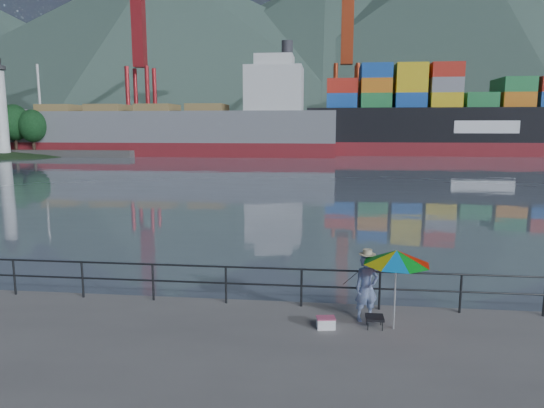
{
  "coord_description": "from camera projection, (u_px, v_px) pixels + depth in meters",
  "views": [
    {
      "loc": [
        1.59,
        -10.4,
        4.67
      ],
      "look_at": [
        -0.26,
        6.0,
        2.0
      ],
      "focal_mm": 32.0,
      "sensor_mm": 36.0,
      "label": 1
    }
  ],
  "objects": [
    {
      "name": "port_cranes",
      "position": [
        492.0,
        62.0,
        87.56
      ],
      "size": [
        116.0,
        28.0,
        38.4
      ],
      "color": "red",
      "rests_on": "ground"
    },
    {
      "name": "fisherman",
      "position": [
        366.0,
        288.0,
        11.65
      ],
      "size": [
        0.69,
        0.57,
        1.62
      ],
      "primitive_type": "imported",
      "rotation": [
        0.0,
        0.0,
        0.35
      ],
      "color": "#264F9C",
      "rests_on": "ground"
    },
    {
      "name": "container_stacks",
      "position": [
        478.0,
        135.0,
        98.65
      ],
      "size": [
        58.0,
        5.4,
        7.8
      ],
      "color": "orange",
      "rests_on": "ground"
    },
    {
      "name": "far_dock",
      "position": [
        367.0,
        148.0,
        101.26
      ],
      "size": [
        200.0,
        40.0,
        0.4
      ],
      "primitive_type": "cube",
      "color": "#514F4C",
      "rests_on": "ground"
    },
    {
      "name": "guardrail",
      "position": [
        263.0,
        286.0,
        12.71
      ],
      "size": [
        22.0,
        0.06,
        1.03
      ],
      "color": "#2D3033",
      "rests_on": "ground"
    },
    {
      "name": "bulk_carrier",
      "position": [
        182.0,
        129.0,
        80.83
      ],
      "size": [
        54.67,
        9.46,
        14.5
      ],
      "color": "maroon",
      "rests_on": "ground"
    },
    {
      "name": "fishing_rod",
      "position": [
        358.0,
        304.0,
        12.85
      ],
      "size": [
        0.76,
        1.75,
        1.33
      ],
      "primitive_type": "cylinder",
      "rotation": [
        0.96,
        0.0,
        0.4
      ],
      "color": "black",
      "rests_on": "ground"
    },
    {
      "name": "beach_umbrella",
      "position": [
        396.0,
        257.0,
        10.99
      ],
      "size": [
        1.85,
        1.85,
        1.88
      ],
      "color": "white",
      "rests_on": "ground"
    },
    {
      "name": "cooler_bag",
      "position": [
        326.0,
        323.0,
        11.28
      ],
      "size": [
        0.45,
        0.34,
        0.24
      ],
      "primitive_type": "cube",
      "rotation": [
        0.0,
        0.0,
        0.16
      ],
      "color": "white",
      "rests_on": "ground"
    },
    {
      "name": "harbor_water",
      "position": [
        321.0,
        142.0,
        138.66
      ],
      "size": [
        500.0,
        280.0,
        0.0
      ],
      "primitive_type": "cube",
      "color": "slate",
      "rests_on": "ground"
    },
    {
      "name": "container_ship",
      "position": [
        488.0,
        119.0,
        81.08
      ],
      "size": [
        57.05,
        9.51,
        18.1
      ],
      "color": "maroon",
      "rests_on": "ground"
    },
    {
      "name": "mountains",
      "position": [
        417.0,
        52.0,
        204.98
      ],
      "size": [
        600.0,
        332.8,
        80.0
      ],
      "color": "#385147",
      "rests_on": "ground"
    },
    {
      "name": "folding_stool",
      "position": [
        375.0,
        322.0,
        11.31
      ],
      "size": [
        0.42,
        0.42,
        0.27
      ],
      "color": "black",
      "rests_on": "ground"
    }
  ]
}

